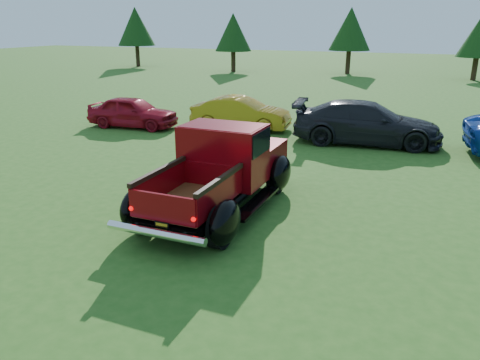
{
  "coord_description": "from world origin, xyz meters",
  "views": [
    {
      "loc": [
        3.68,
        -7.27,
        3.88
      ],
      "look_at": [
        0.58,
        0.2,
        1.15
      ],
      "focal_mm": 35.0,
      "sensor_mm": 36.0,
      "label": 1
    }
  ],
  "objects": [
    {
      "name": "show_car_yellow",
      "position": [
        -3.04,
        9.0,
        0.61
      ],
      "size": [
        3.82,
        1.65,
        1.22
      ],
      "primitive_type": "imported",
      "rotation": [
        0.0,
        0.0,
        1.67
      ],
      "color": "#B18417",
      "rests_on": "ground"
    },
    {
      "name": "ground",
      "position": [
        0.0,
        0.0,
        0.0
      ],
      "size": [
        120.0,
        120.0,
        0.0
      ],
      "primitive_type": "plane",
      "color": "#2A5919",
      "rests_on": "ground"
    },
    {
      "name": "tree_far_west",
      "position": [
        -22.0,
        30.0,
        3.52
      ],
      "size": [
        3.33,
        3.33,
        5.2
      ],
      "color": "#332114",
      "rests_on": "ground"
    },
    {
      "name": "tree_mid_left",
      "position": [
        -3.0,
        31.0,
        3.38
      ],
      "size": [
        3.2,
        3.2,
        5.0
      ],
      "color": "#332114",
      "rests_on": "ground"
    },
    {
      "name": "show_car_red",
      "position": [
        -7.05,
        7.72,
        0.6
      ],
      "size": [
        3.59,
        1.67,
        1.19
      ],
      "primitive_type": "imported",
      "rotation": [
        0.0,
        0.0,
        1.65
      ],
      "color": "maroon",
      "rests_on": "ground"
    },
    {
      "name": "pickup_truck",
      "position": [
        -0.4,
        1.63,
        0.86
      ],
      "size": [
        2.32,
        4.91,
        1.81
      ],
      "rotation": [
        0.0,
        0.0,
        -0.01
      ],
      "color": "black",
      "rests_on": "ground"
    },
    {
      "name": "show_car_grey",
      "position": [
        1.68,
        8.55,
        0.7
      ],
      "size": [
        5.04,
        2.51,
        1.41
      ],
      "primitive_type": "imported",
      "rotation": [
        0.0,
        0.0,
        1.69
      ],
      "color": "black",
      "rests_on": "ground"
    },
    {
      "name": "tree_mid_right",
      "position": [
        6.0,
        30.0,
        2.97
      ],
      "size": [
        2.82,
        2.82,
        4.4
      ],
      "color": "#332114",
      "rests_on": "ground"
    },
    {
      "name": "tree_west",
      "position": [
        -12.0,
        29.0,
        3.11
      ],
      "size": [
        2.94,
        2.94,
        4.6
      ],
      "color": "#332114",
      "rests_on": "ground"
    }
  ]
}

